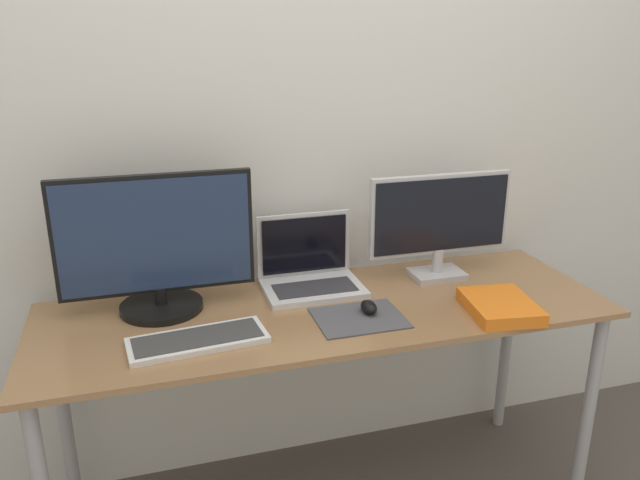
% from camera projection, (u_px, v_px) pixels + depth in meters
% --- Properties ---
extents(wall_back, '(7.00, 0.05, 2.50)m').
position_uv_depth(wall_back, '(296.00, 119.00, 2.03)').
color(wall_back, silver).
rests_on(wall_back, ground_plane).
extents(desk, '(1.72, 0.57, 0.73)m').
position_uv_depth(desk, '(327.00, 333.00, 1.91)').
color(desk, olive).
rests_on(desk, ground_plane).
extents(monitor_left, '(0.57, 0.24, 0.41)m').
position_uv_depth(monitor_left, '(156.00, 247.00, 1.81)').
color(monitor_left, black).
rests_on(monitor_left, desk).
extents(monitor_right, '(0.49, 0.12, 0.35)m').
position_uv_depth(monitor_right, '(440.00, 221.00, 2.05)').
color(monitor_right, '#B2B2B7').
rests_on(monitor_right, desk).
extents(laptop, '(0.31, 0.23, 0.23)m').
position_uv_depth(laptop, '(309.00, 270.00, 2.02)').
color(laptop, silver).
rests_on(laptop, desk).
extents(keyboard, '(0.38, 0.18, 0.02)m').
position_uv_depth(keyboard, '(198.00, 340.00, 1.67)').
color(keyboard, silver).
rests_on(keyboard, desk).
extents(mousepad, '(0.26, 0.20, 0.00)m').
position_uv_depth(mousepad, '(359.00, 318.00, 1.81)').
color(mousepad, '#47474C').
rests_on(mousepad, desk).
extents(mouse, '(0.04, 0.07, 0.04)m').
position_uv_depth(mouse, '(369.00, 307.00, 1.83)').
color(mouse, black).
rests_on(mouse, mousepad).
extents(book, '(0.22, 0.26, 0.04)m').
position_uv_depth(book, '(500.00, 306.00, 1.84)').
color(book, orange).
rests_on(book, desk).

